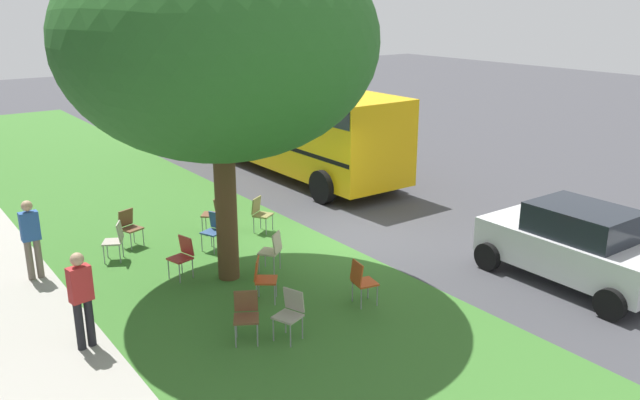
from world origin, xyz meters
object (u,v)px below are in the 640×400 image
chair_8 (262,276)px  pedestrian_0 (81,297)px  chair_4 (214,228)px  school_bus (282,117)px  chair_1 (183,254)px  chair_5 (213,212)px  chair_3 (260,212)px  chair_0 (116,238)px  chair_2 (362,279)px  chair_6 (246,312)px  parked_car (574,244)px  chair_7 (272,249)px  chair_10 (290,311)px  street_tree (219,42)px  chair_9 (129,225)px  pedestrian_1 (31,236)px

chair_8 → pedestrian_0: 3.30m
chair_4 → school_bus: size_ratio=0.08×
chair_1 → school_bus: 9.33m
chair_4 → chair_5: size_ratio=1.00×
chair_3 → chair_4: size_ratio=1.00×
chair_0 → chair_2: bearing=-148.5°
chair_6 → parked_car: size_ratio=0.24×
chair_7 → chair_8: size_ratio=1.00×
chair_10 → chair_3: bearing=-25.7°
chair_0 → parked_car: bearing=-133.0°
parked_car → chair_10: bearing=76.0°
chair_7 → school_bus: (7.28, -4.98, 1.24)m
chair_7 → school_bus: 8.91m
chair_8 → school_bus: 10.30m
parked_car → chair_5: bearing=32.5°
parked_car → street_tree: bearing=51.9°
street_tree → chair_1: street_tree is taller
street_tree → chair_6: (-2.49, 1.00, -4.27)m
chair_7 → chair_4: bearing=12.2°
chair_1 → chair_9: size_ratio=1.00×
chair_1 → chair_10: (-3.44, -0.39, 0.00)m
chair_4 → chair_10: bearing=169.1°
chair_2 → pedestrian_1: pedestrian_1 is taller
street_tree → chair_9: bearing=18.8°
street_tree → pedestrian_0: (-1.12, 3.28, -3.86)m
chair_1 → chair_10: bearing=-173.5°
chair_1 → parked_car: size_ratio=0.24×
school_bus → pedestrian_1: size_ratio=6.15×
chair_3 → chair_5: same height
chair_5 → chair_10: size_ratio=1.00×
chair_3 → pedestrian_1: pedestrian_1 is taller
street_tree → chair_10: (-2.87, 0.37, -4.27)m
chair_0 → pedestrian_0: 3.82m
chair_7 → chair_10: (-2.59, 1.27, 0.00)m
chair_2 → chair_5: bearing=4.2°
chair_9 → pedestrian_0: (-4.07, 2.27, 0.41)m
chair_5 → chair_6: (-5.19, 2.04, 0.00)m
chair_0 → chair_1: same height
chair_10 → street_tree: bearing=-7.3°
street_tree → pedestrian_1: 5.56m
pedestrian_0 → chair_4: bearing=-54.3°
chair_6 → school_bus: size_ratio=0.08×
pedestrian_0 → chair_8: bearing=-94.5°
chair_9 → chair_10: same height
parked_car → chair_7: bearing=48.8°
chair_7 → pedestrian_0: 4.28m
chair_9 → school_bus: size_ratio=0.08×
chair_4 → chair_10: same height
chair_1 → pedestrian_0: bearing=123.7°
chair_10 → pedestrian_0: pedestrian_0 is taller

